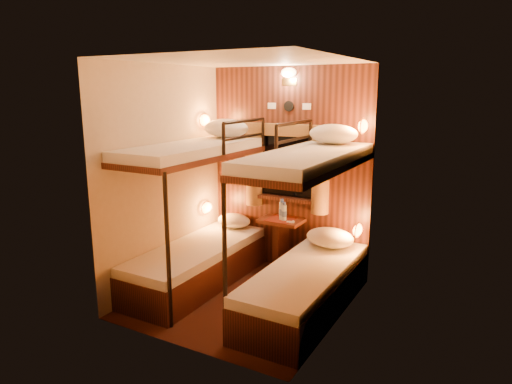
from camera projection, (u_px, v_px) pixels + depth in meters
The scene contains 22 objects.
floor at pixel (245, 298), 4.77m from camera, with size 2.10×2.10×0.00m, color black.
ceiling at pixel (243, 60), 4.24m from camera, with size 2.10×2.10×0.00m, color silver.
wall_back at pixel (289, 170), 5.40m from camera, with size 2.40×2.40×0.00m, color #C6B293.
wall_front at pixel (177, 210), 3.61m from camera, with size 2.40×2.40×0.00m, color #C6B293.
wall_left at pixel (165, 177), 4.98m from camera, with size 2.40×2.40×0.00m, color #C6B293.
wall_right at pixel (342, 198), 4.03m from camera, with size 2.40×2.40×0.00m, color #C6B293.
back_panel at pixel (289, 171), 5.39m from camera, with size 2.00×0.03×2.40m, color black.
bunk_left at pixel (197, 236), 5.01m from camera, with size 0.72×1.90×1.82m.
bunk_right at pixel (306, 257), 4.40m from camera, with size 0.72×1.90×1.82m.
window at pixel (287, 173), 5.37m from camera, with size 1.00×0.12×0.79m.
curtains at pixel (286, 166), 5.32m from camera, with size 1.10×0.22×1.00m.
back_fixtures at pixel (289, 79), 5.13m from camera, with size 0.54×0.09×0.48m.
reading_lamps at pixel (276, 172), 5.09m from camera, with size 2.00×0.20×1.25m.
table at pixel (281, 238), 5.40m from camera, with size 0.50×0.34×0.66m.
bottle_left at pixel (282, 211), 5.30m from camera, with size 0.07×0.07×0.25m.
bottle_right at pixel (284, 213), 5.27m from camera, with size 0.06×0.06×0.22m.
sachet_a at pixel (291, 222), 5.22m from camera, with size 0.09×0.07×0.01m, color silver.
sachet_b at pixel (290, 221), 5.27m from camera, with size 0.06×0.05×0.00m, color silver.
pillow_lower_left at pixel (234, 221), 5.68m from camera, with size 0.44×0.31×0.17m, color white.
pillow_lower_right at pixel (330, 238), 4.96m from camera, with size 0.53×0.38×0.21m, color white.
pillow_upper_left at pixel (226, 128), 5.30m from camera, with size 0.56×0.40×0.22m, color white.
pillow_upper_right at pixel (333, 134), 4.70m from camera, with size 0.51×0.37×0.20m, color white.
Camera 1 is at (2.24, -3.80, 2.13)m, focal length 32.00 mm.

